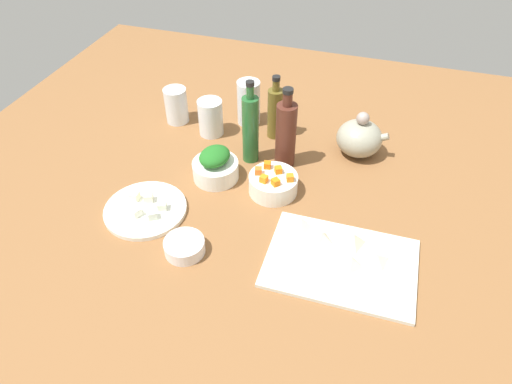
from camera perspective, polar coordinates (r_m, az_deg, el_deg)
tabletop at (r=121.23cm, az=0.00°, el=-2.29°), size 190.00×190.00×3.00cm
cutting_board at (r=108.46cm, az=10.40°, el=-8.57°), size 33.96×23.98×1.00cm
plate_tofu at (r=121.78cm, az=-13.44°, el=-2.12°), size 20.99×20.99×1.20cm
bowl_greens at (r=127.81cm, az=-4.99°, el=2.72°), size 12.61×12.61×5.15cm
bowl_carrots at (r=122.90cm, az=2.13°, el=1.00°), size 13.00×13.00×5.19cm
bowl_small_side at (r=109.63cm, az=-8.79°, el=-6.64°), size 9.53×9.53×3.37cm
teapot at (r=137.83cm, az=12.63°, el=6.53°), size 14.89×12.90×13.82cm
bottle_0 at (r=128.21cm, az=3.69°, el=7.18°), size 5.68×5.68×23.99cm
bottle_1 at (r=140.63cm, az=2.38°, el=9.81°), size 4.70×4.70×20.11cm
bottle_2 at (r=129.32cm, az=-0.69°, el=7.87°), size 4.63×4.63×24.95cm
drinking_glass_0 at (r=143.78cm, az=-5.61°, el=9.12°), size 7.54×7.54×11.26cm
drinking_glass_1 at (r=147.66cm, az=-0.91°, el=10.94°), size 7.21×7.21×14.17cm
drinking_glass_2 at (r=151.12cm, az=-9.78°, el=10.46°), size 7.18×7.18×11.31cm
carrot_cube_0 at (r=118.99cm, az=0.97°, el=1.63°), size 2.11×2.11×1.80cm
carrot_cube_1 at (r=123.52cm, az=1.22°, el=3.38°), size 2.07×2.07×1.80cm
carrot_cube_2 at (r=119.64cm, az=4.21°, el=1.76°), size 2.34×2.34×1.80cm
carrot_cube_3 at (r=121.93cm, az=2.77°, el=2.73°), size 2.46×2.46×1.80cm
carrot_cube_4 at (r=118.11cm, az=2.42°, el=1.23°), size 2.54×2.54×1.80cm
carrot_cube_5 at (r=121.46cm, az=0.29°, el=2.61°), size 2.21×2.21×1.80cm
chopped_greens_mound at (r=124.87cm, az=-5.11°, el=4.41°), size 9.84×10.99×4.38cm
tofu_cube_0 at (r=119.21cm, az=-14.53°, el=-2.39°), size 2.97×2.97×2.20cm
tofu_cube_1 at (r=123.72cm, az=-14.70°, el=-0.49°), size 2.23×2.23×2.20cm
tofu_cube_2 at (r=122.43cm, az=-13.09°, el=-0.67°), size 2.86×2.86×2.20cm
tofu_cube_3 at (r=119.41cm, az=-11.49°, el=-1.67°), size 2.84×2.84×2.20cm
tofu_cube_4 at (r=117.55cm, az=-12.67°, el=-2.75°), size 3.08×3.08×2.20cm
dumpling_0 at (r=108.93cm, az=14.59°, el=-7.97°), size 6.69×6.56×2.05cm
dumpling_1 at (r=111.47cm, az=11.87°, el=-5.60°), size 6.23×6.64×2.79cm
dumpling_2 at (r=112.79cm, az=5.59°, el=-3.85°), size 6.17×5.51×3.10cm
dumpling_3 at (r=110.34cm, az=8.08°, el=-5.50°), size 5.56×5.09×3.00cm
dumpling_4 at (r=106.95cm, az=11.64°, el=-8.39°), size 4.75×4.31×2.33cm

